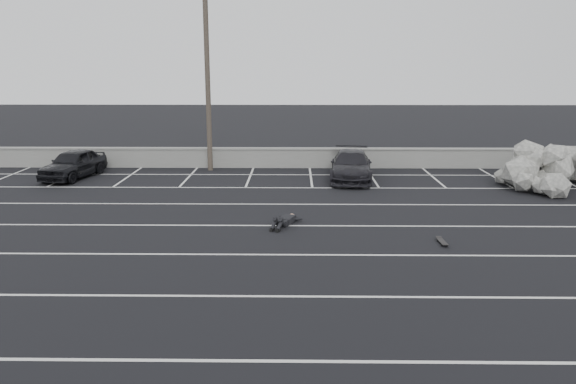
{
  "coord_description": "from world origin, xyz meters",
  "views": [
    {
      "loc": [
        0.24,
        -15.55,
        5.48
      ],
      "look_at": [
        -0.02,
        3.83,
        1.0
      ],
      "focal_mm": 35.0,
      "sensor_mm": 36.0,
      "label": 1
    }
  ],
  "objects_px": {
    "utility_pole": "(207,74)",
    "skateboard": "(442,242)",
    "car_right": "(351,166)",
    "trash_bin": "(522,161)",
    "car_left": "(73,164)",
    "person": "(287,217)",
    "riprap_pile": "(567,175)"
  },
  "relations": [
    {
      "from": "car_right",
      "to": "skateboard",
      "type": "height_order",
      "value": "car_right"
    },
    {
      "from": "person",
      "to": "skateboard",
      "type": "xyz_separation_m",
      "value": [
        4.84,
        -2.23,
        -0.16
      ]
    },
    {
      "from": "utility_pole",
      "to": "person",
      "type": "relative_size",
      "value": 4.0
    },
    {
      "from": "car_left",
      "to": "skateboard",
      "type": "relative_size",
      "value": 5.67
    },
    {
      "from": "car_right",
      "to": "trash_bin",
      "type": "height_order",
      "value": "car_right"
    },
    {
      "from": "person",
      "to": "trash_bin",
      "type": "bearing_deg",
      "value": 61.21
    },
    {
      "from": "riprap_pile",
      "to": "person",
      "type": "distance_m",
      "value": 13.62
    },
    {
      "from": "trash_bin",
      "to": "skateboard",
      "type": "bearing_deg",
      "value": -120.36
    },
    {
      "from": "utility_pole",
      "to": "skateboard",
      "type": "bearing_deg",
      "value": -53.39
    },
    {
      "from": "skateboard",
      "to": "car_left",
      "type": "bearing_deg",
      "value": 145.09
    },
    {
      "from": "utility_pole",
      "to": "skateboard",
      "type": "xyz_separation_m",
      "value": [
        9.0,
        -12.11,
        -4.85
      ]
    },
    {
      "from": "car_left",
      "to": "person",
      "type": "xyz_separation_m",
      "value": [
        10.5,
        -7.8,
        -0.47
      ]
    },
    {
      "from": "car_right",
      "to": "riprap_pile",
      "type": "bearing_deg",
      "value": -5.23
    },
    {
      "from": "riprap_pile",
      "to": "skateboard",
      "type": "height_order",
      "value": "riprap_pile"
    },
    {
      "from": "car_left",
      "to": "riprap_pile",
      "type": "height_order",
      "value": "riprap_pile"
    },
    {
      "from": "riprap_pile",
      "to": "skateboard",
      "type": "distance_m",
      "value": 10.96
    },
    {
      "from": "car_right",
      "to": "utility_pole",
      "type": "height_order",
      "value": "utility_pole"
    },
    {
      "from": "car_left",
      "to": "car_right",
      "type": "xyz_separation_m",
      "value": [
        13.45,
        -0.26,
        -0.01
      ]
    },
    {
      "from": "trash_bin",
      "to": "riprap_pile",
      "type": "height_order",
      "value": "riprap_pile"
    },
    {
      "from": "trash_bin",
      "to": "person",
      "type": "relative_size",
      "value": 0.37
    },
    {
      "from": "utility_pole",
      "to": "riprap_pile",
      "type": "distance_m",
      "value": 17.55
    },
    {
      "from": "riprap_pile",
      "to": "person",
      "type": "height_order",
      "value": "riprap_pile"
    },
    {
      "from": "car_left",
      "to": "skateboard",
      "type": "xyz_separation_m",
      "value": [
        15.34,
        -10.03,
        -0.63
      ]
    },
    {
      "from": "riprap_pile",
      "to": "skateboard",
      "type": "bearing_deg",
      "value": -133.28
    },
    {
      "from": "car_right",
      "to": "riprap_pile",
      "type": "xyz_separation_m",
      "value": [
        9.4,
        -1.8,
        -0.06
      ]
    },
    {
      "from": "car_right",
      "to": "trash_bin",
      "type": "xyz_separation_m",
      "value": [
        9.22,
        2.75,
        -0.23
      ]
    },
    {
      "from": "car_right",
      "to": "riprap_pile",
      "type": "relative_size",
      "value": 0.78
    },
    {
      "from": "trash_bin",
      "to": "skateboard",
      "type": "distance_m",
      "value": 14.51
    },
    {
      "from": "car_left",
      "to": "skateboard",
      "type": "distance_m",
      "value": 18.34
    },
    {
      "from": "car_left",
      "to": "trash_bin",
      "type": "height_order",
      "value": "car_left"
    },
    {
      "from": "car_left",
      "to": "person",
      "type": "relative_size",
      "value": 1.68
    },
    {
      "from": "utility_pole",
      "to": "trash_bin",
      "type": "height_order",
      "value": "utility_pole"
    }
  ]
}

